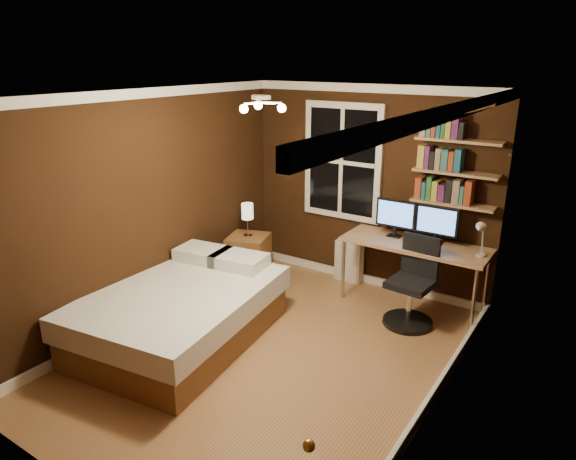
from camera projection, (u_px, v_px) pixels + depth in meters
The scene contains 24 objects.
floor at pixel (271, 354), 5.09m from camera, with size 4.20×4.20×0.00m, color brown.
wall_back at pixel (368, 188), 6.35m from camera, with size 3.20×0.04×2.50m, color black.
wall_left at pixel (149, 208), 5.53m from camera, with size 0.04×4.20×2.50m, color black.
wall_right at pixel (443, 274), 3.85m from camera, with size 0.04×4.20×2.50m, color black.
ceiling at pixel (268, 94), 4.29m from camera, with size 3.20×4.20×0.02m, color white.
window at pixel (343, 162), 6.41m from camera, with size 1.06×0.06×1.46m, color white.
door at pixel (345, 411), 2.71m from camera, with size 0.03×0.82×2.05m, color black, non-canonical shape.
door_knob at pixel (309, 446), 2.50m from camera, with size 0.06×0.06×0.06m, color #B68830.
ceiling_fixture at pixel (261, 107), 4.24m from camera, with size 0.44×0.44×0.18m, color beige, non-canonical shape.
bookshelf_lower at pixel (453, 204), 5.69m from camera, with size 0.92×0.22×0.03m, color tan.
books_row_lower at pixel (454, 192), 5.65m from camera, with size 0.54×0.16×0.23m, color maroon, non-canonical shape.
bookshelf_middle at pixel (456, 173), 5.58m from camera, with size 0.92×0.22×0.03m, color tan.
books_row_middle at pixel (457, 161), 5.53m from camera, with size 0.42×0.16×0.23m, color navy, non-canonical shape.
bookshelf_upper at pixel (459, 140), 5.46m from camera, with size 0.92×0.22×0.03m, color tan.
books_row_upper at pixel (461, 128), 5.42m from camera, with size 0.48×0.16×0.23m, color #29602F, non-canonical shape.
bed at pixel (182, 312), 5.29m from camera, with size 1.77×2.27×0.71m.
nightstand at pixel (249, 258), 6.68m from camera, with size 0.49×0.49×0.61m, color brown.
bedside_lamp at pixel (248, 220), 6.51m from camera, with size 0.15×0.15×0.43m, color white, non-canonical shape.
radiator at pixel (349, 261), 6.67m from camera, with size 0.36×0.13×0.54m, color silver.
desk at pixel (415, 248), 5.86m from camera, with size 1.65×0.62×0.78m.
monitor_left at pixel (396, 218), 5.98m from camera, with size 0.48×0.12×0.45m, color black, non-canonical shape.
monitor_right at pixel (436, 226), 5.73m from camera, with size 0.48×0.12×0.45m, color black, non-canonical shape.
desk_lamp at pixel (481, 238), 5.33m from camera, with size 0.14×0.32×0.44m, color silver, non-canonical shape.
office_chair at pixel (412, 292), 5.58m from camera, with size 0.54×0.54×0.98m.
Camera 1 is at (2.59, -3.60, 2.80)m, focal length 32.00 mm.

